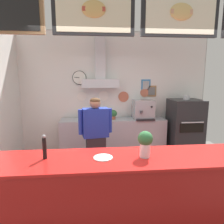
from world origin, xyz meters
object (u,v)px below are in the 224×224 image
potted_rosemary (113,114)px  potted_sage (87,114)px  shop_worker (96,137)px  espresso_machine (143,110)px  pepper_grinder (44,147)px  condiment_plate (103,158)px  pizza_oven (185,129)px  basil_vase (145,143)px

potted_rosemary → potted_sage: bearing=179.7°
shop_worker → potted_rosemary: size_ratio=6.93×
espresso_machine → potted_sage: (-1.34, 0.01, -0.08)m
shop_worker → pepper_grinder: size_ratio=5.63×
condiment_plate → pepper_grinder: size_ratio=0.78×
shop_worker → espresso_machine: (1.16, 1.11, 0.32)m
pizza_oven → condiment_plate: (-2.06, -2.33, 0.32)m
pizza_oven → espresso_machine: pizza_oven is taller
pizza_oven → potted_sage: (-2.31, 0.19, 0.37)m
shop_worker → pepper_grinder: 1.51m
potted_sage → basil_vase: basil_vase is taller
espresso_machine → condiment_plate: (-1.09, -2.52, -0.13)m
shop_worker → condiment_plate: (0.07, -1.41, 0.19)m
espresso_machine → potted_rosemary: size_ratio=2.11×
espresso_machine → pepper_grinder: (-1.75, -2.46, 0.00)m
pizza_oven → basil_vase: (-1.58, -2.33, 0.48)m
potted_rosemary → basil_vase: size_ratio=0.74×
potted_sage → basil_vase: (0.73, -2.53, 0.11)m
espresso_machine → potted_rosemary: (-0.72, 0.00, -0.10)m
shop_worker → potted_sage: size_ratio=6.14×
shop_worker → potted_sage: shop_worker is taller
basil_vase → potted_rosemary: bearing=92.6°
potted_sage → potted_rosemary: bearing=-0.3°
espresso_machine → basil_vase: 2.59m
potted_rosemary → potted_sage: (-0.62, 0.00, 0.01)m
condiment_plate → pepper_grinder: 0.67m
shop_worker → espresso_machine: bearing=-146.4°
condiment_plate → basil_vase: basil_vase is taller
basil_vase → pepper_grinder: bearing=177.1°
espresso_machine → condiment_plate: bearing=-113.5°
shop_worker → condiment_plate: shop_worker is taller
pizza_oven → potted_rosemary: bearing=173.6°
potted_sage → pepper_grinder: 2.51m
potted_rosemary → condiment_plate: size_ratio=1.04×
espresso_machine → condiment_plate: espresso_machine is taller
potted_rosemary → basil_vase: (0.12, -2.52, 0.12)m
shop_worker → basil_vase: 1.55m
potted_rosemary → espresso_machine: bearing=-0.2°
pizza_oven → shop_worker: 2.32m
condiment_plate → pizza_oven: bearing=48.4°
pizza_oven → espresso_machine: 1.09m
condiment_plate → shop_worker: bearing=92.7°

